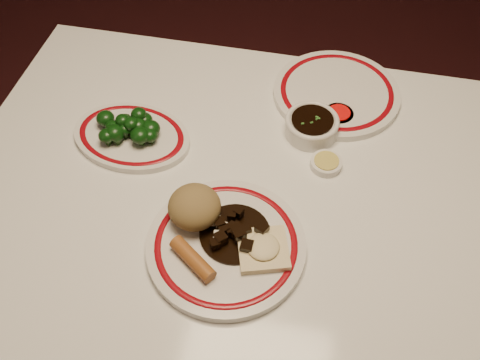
% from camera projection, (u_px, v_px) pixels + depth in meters
% --- Properties ---
extents(ground, '(7.00, 7.00, 0.00)m').
position_uv_depth(ground, '(248.00, 347.00, 1.61)').
color(ground, black).
rests_on(ground, ground).
extents(dining_table, '(1.20, 0.90, 0.75)m').
position_uv_depth(dining_table, '(252.00, 228.00, 1.10)').
color(dining_table, white).
rests_on(dining_table, ground).
extents(main_plate, '(0.36, 0.36, 0.02)m').
position_uv_depth(main_plate, '(226.00, 245.00, 0.95)').
color(main_plate, silver).
rests_on(main_plate, dining_table).
extents(rice_mound, '(0.10, 0.10, 0.07)m').
position_uv_depth(rice_mound, '(194.00, 207.00, 0.95)').
color(rice_mound, olive).
rests_on(rice_mound, main_plate).
extents(spring_roll, '(0.09, 0.08, 0.03)m').
position_uv_depth(spring_roll, '(193.00, 259.00, 0.91)').
color(spring_roll, '#A25E27').
rests_on(spring_roll, main_plate).
extents(fried_wonton, '(0.11, 0.11, 0.02)m').
position_uv_depth(fried_wonton, '(263.00, 249.00, 0.93)').
color(fried_wonton, beige).
rests_on(fried_wonton, main_plate).
extents(stirfry_heap, '(0.13, 0.13, 0.03)m').
position_uv_depth(stirfry_heap, '(235.00, 232.00, 0.95)').
color(stirfry_heap, black).
rests_on(stirfry_heap, main_plate).
extents(broccoli_plate, '(0.27, 0.25, 0.02)m').
position_uv_depth(broccoli_plate, '(132.00, 136.00, 1.12)').
color(broccoli_plate, silver).
rests_on(broccoli_plate, dining_table).
extents(broccoli_pile, '(0.14, 0.09, 0.05)m').
position_uv_depth(broccoli_pile, '(129.00, 127.00, 1.09)').
color(broccoli_pile, '#23471C').
rests_on(broccoli_pile, broccoli_plate).
extents(soy_bowl, '(0.11, 0.11, 0.04)m').
position_uv_depth(soy_bowl, '(312.00, 126.00, 1.12)').
color(soy_bowl, silver).
rests_on(soy_bowl, dining_table).
extents(sweet_sour_dish, '(0.06, 0.06, 0.02)m').
position_uv_depth(sweet_sour_dish, '(338.00, 115.00, 1.16)').
color(sweet_sour_dish, silver).
rests_on(sweet_sour_dish, dining_table).
extents(mustard_dish, '(0.06, 0.06, 0.02)m').
position_uv_depth(mustard_dish, '(326.00, 163.00, 1.07)').
color(mustard_dish, silver).
rests_on(mustard_dish, dining_table).
extents(far_plate, '(0.37, 0.37, 0.02)m').
position_uv_depth(far_plate, '(336.00, 93.00, 1.20)').
color(far_plate, silver).
rests_on(far_plate, dining_table).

